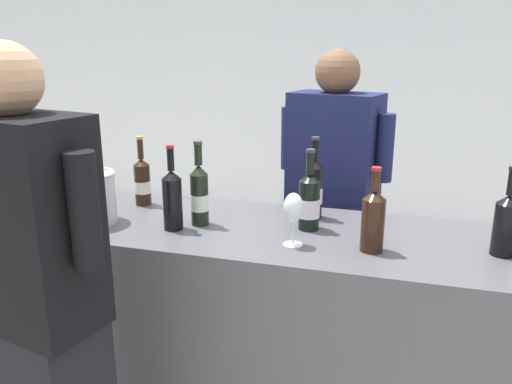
# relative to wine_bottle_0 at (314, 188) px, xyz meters

# --- Properties ---
(wall_back) EXTENTS (8.00, 0.10, 2.80)m
(wall_back) POSITION_rel_wine_bottle_0_xyz_m (-0.15, 2.41, 0.26)
(wall_back) COLOR silver
(wall_back) RESTS_ON ground_plane
(counter) EXTENTS (2.27, 0.68, 1.01)m
(counter) POSITION_rel_wine_bottle_0_xyz_m (-0.15, -0.19, -0.64)
(counter) COLOR #4C4C51
(counter) RESTS_ON ground_plane
(wine_bottle_0) EXTENTS (0.07, 0.07, 0.35)m
(wine_bottle_0) POSITION_rel_wine_bottle_0_xyz_m (0.00, 0.00, 0.00)
(wine_bottle_0) COLOR black
(wine_bottle_0) RESTS_ON counter
(wine_bottle_1) EXTENTS (0.09, 0.09, 0.33)m
(wine_bottle_1) POSITION_rel_wine_bottle_0_xyz_m (0.01, -0.15, -0.01)
(wine_bottle_1) COLOR black
(wine_bottle_1) RESTS_ON counter
(wine_bottle_2) EXTENTS (0.08, 0.08, 0.34)m
(wine_bottle_2) POSITION_rel_wine_bottle_0_xyz_m (-0.52, -0.30, 0.00)
(wine_bottle_2) COLOR black
(wine_bottle_2) RESTS_ON counter
(wine_bottle_3) EXTENTS (0.08, 0.08, 0.31)m
(wine_bottle_3) POSITION_rel_wine_bottle_0_xyz_m (0.27, -0.31, -0.01)
(wine_bottle_3) COLOR black
(wine_bottle_3) RESTS_ON counter
(wine_bottle_4) EXTENTS (0.08, 0.08, 0.32)m
(wine_bottle_4) POSITION_rel_wine_bottle_0_xyz_m (0.71, -0.22, -0.01)
(wine_bottle_4) COLOR black
(wine_bottle_4) RESTS_ON counter
(wine_bottle_5) EXTENTS (0.07, 0.07, 0.32)m
(wine_bottle_5) POSITION_rel_wine_bottle_0_xyz_m (-0.79, -0.04, -0.02)
(wine_bottle_5) COLOR black
(wine_bottle_5) RESTS_ON counter
(wine_bottle_6) EXTENTS (0.07, 0.07, 0.35)m
(wine_bottle_6) POSITION_rel_wine_bottle_0_xyz_m (-0.43, -0.22, -0.00)
(wine_bottle_6) COLOR black
(wine_bottle_6) RESTS_ON counter
(wine_bottle_7) EXTENTS (0.08, 0.08, 0.32)m
(wine_bottle_7) POSITION_rel_wine_bottle_0_xyz_m (-1.06, -0.16, -0.02)
(wine_bottle_7) COLOR black
(wine_bottle_7) RESTS_ON counter
(wine_glass) EXTENTS (0.07, 0.07, 0.20)m
(wine_glass) POSITION_rel_wine_bottle_0_xyz_m (-0.02, -0.34, 0.01)
(wine_glass) COLOR silver
(wine_glass) RESTS_ON counter
(ice_bucket) EXTENTS (0.22, 0.22, 0.22)m
(ice_bucket) POSITION_rel_wine_bottle_0_xyz_m (-0.88, -0.32, -0.02)
(ice_bucket) COLOR silver
(ice_bucket) RESTS_ON counter
(person_server) EXTENTS (0.57, 0.34, 1.71)m
(person_server) POSITION_rel_wine_bottle_0_xyz_m (0.02, 0.43, -0.30)
(person_server) COLOR black
(person_server) RESTS_ON ground_plane
(person_guest) EXTENTS (0.57, 0.32, 1.74)m
(person_guest) POSITION_rel_wine_bottle_0_xyz_m (-0.68, -0.93, -0.29)
(person_guest) COLOR black
(person_guest) RESTS_ON ground_plane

